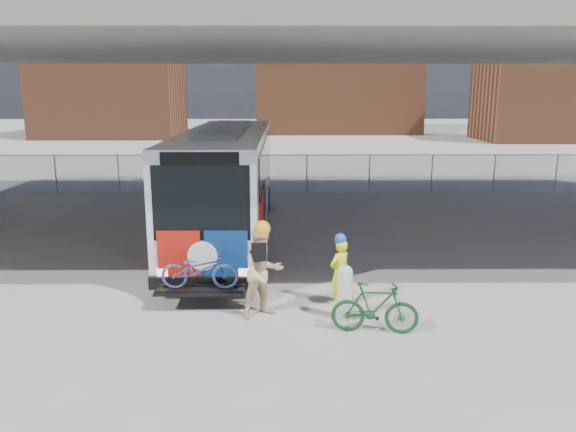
{
  "coord_description": "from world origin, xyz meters",
  "views": [
    {
      "loc": [
        -0.11,
        -14.61,
        4.88
      ],
      "look_at": [
        0.0,
        -0.14,
        1.6
      ],
      "focal_mm": 35.0,
      "sensor_mm": 36.0,
      "label": 1
    }
  ],
  "objects_px": {
    "cyclist_hivis": "(340,270)",
    "bus": "(227,174)",
    "cyclist_tan": "(263,272)",
    "bollard": "(345,290)",
    "bike_parked": "(375,308)"
  },
  "relations": [
    {
      "from": "bus",
      "to": "cyclist_tan",
      "type": "bearing_deg",
      "value": -78.4
    },
    {
      "from": "bollard",
      "to": "cyclist_hivis",
      "type": "xyz_separation_m",
      "value": [
        -0.03,
        0.86,
        0.16
      ]
    },
    {
      "from": "cyclist_tan",
      "to": "bus",
      "type": "bearing_deg",
      "value": 72.05
    },
    {
      "from": "bus",
      "to": "cyclist_hivis",
      "type": "relative_size",
      "value": 7.58
    },
    {
      "from": "bollard",
      "to": "cyclist_tan",
      "type": "bearing_deg",
      "value": 173.8
    },
    {
      "from": "cyclist_tan",
      "to": "bike_parked",
      "type": "bearing_deg",
      "value": -50.89
    },
    {
      "from": "bus",
      "to": "cyclist_tan",
      "type": "distance_m",
      "value": 7.22
    },
    {
      "from": "bollard",
      "to": "cyclist_hivis",
      "type": "bearing_deg",
      "value": 91.81
    },
    {
      "from": "bus",
      "to": "cyclist_hivis",
      "type": "height_order",
      "value": "bus"
    },
    {
      "from": "bollard",
      "to": "bike_parked",
      "type": "height_order",
      "value": "bollard"
    },
    {
      "from": "cyclist_hivis",
      "to": "cyclist_tan",
      "type": "relative_size",
      "value": 0.79
    },
    {
      "from": "cyclist_hivis",
      "to": "bus",
      "type": "bearing_deg",
      "value": -103.09
    },
    {
      "from": "bollard",
      "to": "cyclist_tan",
      "type": "distance_m",
      "value": 1.81
    },
    {
      "from": "bollard",
      "to": "cyclist_tan",
      "type": "height_order",
      "value": "cyclist_tan"
    },
    {
      "from": "bollard",
      "to": "bike_parked",
      "type": "distance_m",
      "value": 0.9
    }
  ]
}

